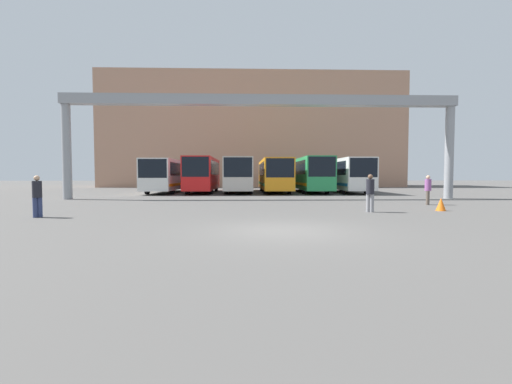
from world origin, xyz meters
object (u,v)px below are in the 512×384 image
(bus_slot_4, at_px, (308,173))
(pedestrian_mid_right, at_px, (428,189))
(bus_slot_2, at_px, (239,173))
(pedestrian_near_center, at_px, (370,192))
(pedestrian_mid_left, at_px, (37,195))
(bus_slot_5, at_px, (345,173))
(bus_slot_0, at_px, (167,174))
(bus_slot_1, at_px, (203,173))
(traffic_cone, at_px, (441,204))
(bus_slot_3, at_px, (274,174))

(bus_slot_4, height_order, pedestrian_mid_right, bus_slot_4)
(bus_slot_2, xyz_separation_m, pedestrian_near_center, (6.25, -18.49, -0.96))
(bus_slot_2, relative_size, pedestrian_mid_left, 6.85)
(bus_slot_5, distance_m, pedestrian_mid_right, 14.29)
(pedestrian_mid_right, bearing_deg, bus_slot_0, -96.34)
(pedestrian_mid_left, distance_m, pedestrian_near_center, 13.96)
(pedestrian_mid_right, bearing_deg, bus_slot_1, -101.98)
(pedestrian_near_center, height_order, traffic_cone, pedestrian_near_center)
(bus_slot_5, relative_size, pedestrian_near_center, 6.08)
(bus_slot_3, xyz_separation_m, pedestrian_mid_right, (7.48, -15.01, -0.95))
(bus_slot_0, distance_m, pedestrian_near_center, 22.44)
(pedestrian_mid_left, height_order, pedestrian_mid_right, pedestrian_mid_right)
(bus_slot_0, bearing_deg, pedestrian_mid_left, -91.97)
(bus_slot_4, bearing_deg, pedestrian_near_center, -92.11)
(bus_slot_1, bearing_deg, bus_slot_4, 6.31)
(bus_slot_0, distance_m, bus_slot_4, 13.93)
(bus_slot_0, xyz_separation_m, pedestrian_mid_left, (-0.68, -19.64, -0.91))
(pedestrian_mid_left, bearing_deg, pedestrian_near_center, 146.43)
(bus_slot_3, relative_size, traffic_cone, 19.24)
(pedestrian_mid_right, bearing_deg, bus_slot_2, -110.97)
(bus_slot_0, height_order, bus_slot_2, bus_slot_2)
(bus_slot_2, xyz_separation_m, pedestrian_mid_left, (-7.63, -20.01, -0.99))
(bus_slot_3, bearing_deg, bus_slot_1, -172.66)
(bus_slot_0, xyz_separation_m, bus_slot_5, (17.38, -0.11, 0.07))
(bus_slot_4, xyz_separation_m, pedestrian_mid_right, (4.00, -15.27, -1.03))
(bus_slot_0, relative_size, traffic_cone, 17.15)
(traffic_cone, bearing_deg, bus_slot_3, 109.09)
(bus_slot_1, distance_m, bus_slot_2, 3.53)
(bus_slot_1, bearing_deg, pedestrian_mid_right, -44.36)
(bus_slot_5, xyz_separation_m, traffic_cone, (-0.62, -17.54, -1.54))
(pedestrian_mid_right, bearing_deg, bus_slot_5, -145.49)
(pedestrian_near_center, bearing_deg, bus_slot_5, 109.23)
(pedestrian_near_center, bearing_deg, bus_slot_4, 120.17)
(bus_slot_1, xyz_separation_m, bus_slot_2, (3.48, 0.62, -0.03))
(pedestrian_mid_left, bearing_deg, bus_slot_2, -150.68)
(bus_slot_4, bearing_deg, traffic_cone, -81.25)
(traffic_cone, bearing_deg, pedestrian_mid_left, -173.46)
(bus_slot_3, relative_size, bus_slot_5, 1.15)
(bus_slot_5, bearing_deg, pedestrian_mid_left, -132.75)
(pedestrian_mid_right, distance_m, traffic_cone, 3.53)
(bus_slot_3, distance_m, bus_slot_4, 3.49)
(bus_slot_0, distance_m, pedestrian_mid_left, 19.68)
(bus_slot_0, xyz_separation_m, bus_slot_1, (3.48, -0.25, 0.10))
(bus_slot_3, height_order, bus_slot_5, bus_slot_5)
(bus_slot_0, distance_m, bus_slot_3, 10.45)
(bus_slot_2, relative_size, bus_slot_4, 0.91)
(bus_slot_3, relative_size, pedestrian_mid_right, 7.17)
(bus_slot_2, relative_size, pedestrian_near_center, 6.64)
(bus_slot_0, relative_size, bus_slot_3, 0.89)
(bus_slot_0, height_order, bus_slot_3, bus_slot_3)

